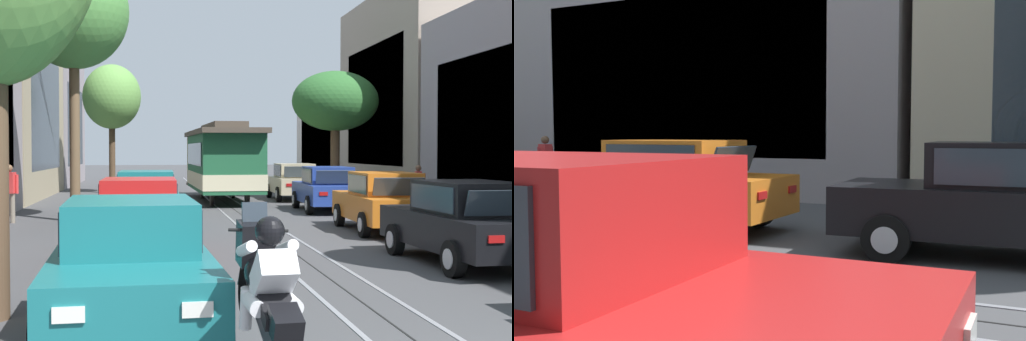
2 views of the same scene
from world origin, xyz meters
The scene contains 18 objects.
ground_plane centered at (0.00, 19.68, 0.00)m, with size 160.00×160.00×0.00m, color #424244.
trolley_track_rails centered at (0.00, 22.60, 0.00)m, with size 1.14×57.20×0.01m.
building_facade_right centered at (9.96, 21.04, 4.33)m, with size 4.83×48.90×10.07m.
parked_car_teal_near_left centered at (-3.20, 3.69, 0.80)m, with size 2.12×4.41×1.58m.
parked_car_red_second_left centered at (-3.22, 9.96, 0.80)m, with size 2.01×4.37×1.58m.
parked_car_teal_mid_left centered at (-3.12, 15.30, 0.80)m, with size 2.03×4.38×1.58m.
parked_car_black_second_right centered at (2.94, 7.96, 0.80)m, with size 2.12×4.41×1.58m.
parked_car_orange_mid_right centered at (3.16, 13.46, 0.80)m, with size 2.09×4.40×1.58m.
parked_car_blue_fourth_right centered at (3.19, 19.81, 0.80)m, with size 2.10×4.40×1.58m.
parked_car_beige_fifth_right centered at (3.17, 25.69, 0.80)m, with size 2.04×4.38×1.58m.
street_tree_kerb_left_second centered at (-5.27, 17.28, 6.31)m, with size 3.29×3.34×8.10m.
street_tree_kerb_left_mid centered at (-4.94, 31.56, 4.81)m, with size 2.89×3.15×6.46m.
street_tree_kerb_right_second centered at (5.18, 26.26, 4.33)m, with size 3.91×3.37×5.71m.
cable_car_trolley centered at (0.00, 25.06, 1.66)m, with size 2.79×9.17×3.28m.
motorcycle_with_rider centered at (-1.96, 1.32, 0.88)m, with size 0.55×1.89×1.68m.
pedestrian_on_left_pavement centered at (6.69, 20.08, 0.92)m, with size 0.55×0.40×1.62m.
pedestrian_on_right_pavement centered at (-7.16, 17.11, 0.99)m, with size 0.55×0.32×1.74m.
fire_hydrant centered at (-4.59, 11.68, 0.42)m, with size 0.40×0.22×0.84m.
Camera 1 is at (-2.95, -4.78, 2.17)m, focal length 49.91 mm.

